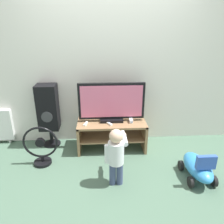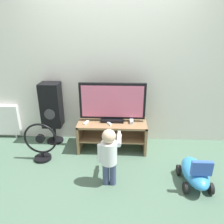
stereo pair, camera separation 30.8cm
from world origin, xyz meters
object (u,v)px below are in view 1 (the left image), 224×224
at_px(remote_secondary, 109,123).
at_px(floor_fan, 41,148).
at_px(remote_primary, 86,124).
at_px(game_console, 131,120).
at_px(speaker_tower, 48,109).
at_px(television, 111,103).
at_px(child, 116,153).
at_px(ride_on_toy, 198,167).

distance_m(remote_secondary, floor_fan, 0.99).
bearing_deg(remote_secondary, remote_primary, 178.36).
xyz_separation_m(game_console, speaker_tower, (-1.23, 0.17, 0.14)).
bearing_deg(television, child, -89.60).
xyz_separation_m(game_console, floor_fan, (-1.26, -0.35, -0.22)).
relative_size(remote_primary, remote_secondary, 1.04).
distance_m(television, remote_primary, 0.48).
height_order(television, game_console, television).
relative_size(remote_primary, floor_fan, 0.24).
bearing_deg(game_console, ride_on_toy, -46.51).
relative_size(remote_secondary, floor_fan, 0.23).
distance_m(television, floor_fan, 1.15).
bearing_deg(game_console, speaker_tower, 172.13).
relative_size(television, remote_secondary, 7.46).
distance_m(remote_primary, remote_secondary, 0.34).
distance_m(speaker_tower, ride_on_toy, 2.22).
height_order(game_console, ride_on_toy, game_console).
xyz_separation_m(remote_primary, ride_on_toy, (1.40, -0.71, -0.29)).
distance_m(child, speaker_tower, 1.38).
relative_size(game_console, remote_primary, 1.19).
height_order(television, remote_secondary, television).
relative_size(television, ride_on_toy, 1.61).
height_order(child, speaker_tower, speaker_tower).
bearing_deg(game_console, remote_secondary, -167.20).
height_order(remote_primary, floor_fan, floor_fan).
relative_size(television, speaker_tower, 0.98).
bearing_deg(ride_on_toy, floor_fan, 168.03).
bearing_deg(speaker_tower, floor_fan, -92.87).
bearing_deg(game_console, television, 170.99).
bearing_deg(remote_secondary, ride_on_toy, -33.39).
xyz_separation_m(television, floor_fan, (-0.97, -0.40, -0.48)).
bearing_deg(television, ride_on_toy, -38.82).
distance_m(speaker_tower, floor_fan, 0.63).
relative_size(speaker_tower, ride_on_toy, 1.64).
bearing_deg(television, game_console, -9.01).
relative_size(child, speaker_tower, 0.74).
bearing_deg(floor_fan, game_console, 15.62).
bearing_deg(television, remote_primary, -163.93).
bearing_deg(child, floor_fan, 154.94).
xyz_separation_m(remote_primary, child, (0.39, -0.74, -0.03)).
bearing_deg(remote_secondary, floor_fan, -163.40).
xyz_separation_m(game_console, child, (-0.28, -0.81, -0.04)).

